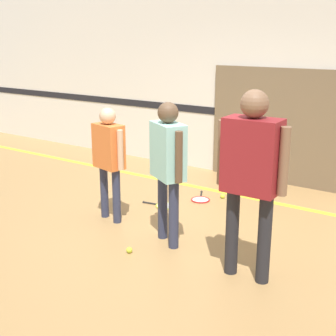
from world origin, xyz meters
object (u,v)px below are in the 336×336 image
object	(u,v)px
person_student_left	(109,152)
tennis_ball_near_instructor	(129,250)
person_student_right	(251,166)
racket_spare_on_floor	(201,199)
person_instructor	(168,158)
tennis_ball_by_spare_racket	(223,196)
tennis_ball_stray_left	(266,217)
racket_second_spare	(164,206)

from	to	relation	value
person_student_left	tennis_ball_near_instructor	size ratio (longest dim) A/B	21.47
person_student_right	racket_spare_on_floor	distance (m)	2.46
person_instructor	tennis_ball_by_spare_racket	xyz separation A→B (m)	(-0.18, 1.65, -0.94)
tennis_ball_by_spare_racket	tennis_ball_stray_left	bearing A→B (deg)	-24.74
person_student_left	tennis_ball_stray_left	world-z (taller)	person_student_left
person_student_left	tennis_ball_by_spare_racket	size ratio (longest dim) A/B	21.47
person_instructor	tennis_ball_stray_left	world-z (taller)	person_instructor
racket_second_spare	tennis_ball_near_instructor	xyz separation A→B (m)	(0.49, -1.37, 0.02)
person_student_right	person_instructor	bearing A→B (deg)	-12.62
person_student_right	racket_spare_on_floor	world-z (taller)	person_student_right
racket_second_spare	tennis_ball_stray_left	bearing A→B (deg)	-174.42
racket_spare_on_floor	tennis_ball_near_instructor	world-z (taller)	tennis_ball_near_instructor
racket_spare_on_floor	tennis_ball_stray_left	world-z (taller)	tennis_ball_stray_left
racket_spare_on_floor	tennis_ball_near_instructor	size ratio (longest dim) A/B	7.73
person_student_left	tennis_ball_stray_left	xyz separation A→B (m)	(1.62, 1.11, -0.84)
person_student_left	racket_spare_on_floor	bearing A→B (deg)	78.69
person_student_left	tennis_ball_stray_left	distance (m)	2.14
racket_spare_on_floor	tennis_ball_near_instructor	distance (m)	1.88
tennis_ball_near_instructor	tennis_ball_stray_left	bearing A→B (deg)	64.08
person_student_left	tennis_ball_stray_left	size ratio (longest dim) A/B	21.47
person_instructor	person_student_right	size ratio (longest dim) A/B	0.88
person_student_right	racket_second_spare	bearing A→B (deg)	-33.93
racket_spare_on_floor	tennis_ball_stray_left	xyz separation A→B (m)	(1.05, -0.15, 0.02)
person_student_left	tennis_ball_stray_left	bearing A→B (deg)	47.51
person_student_right	tennis_ball_near_instructor	size ratio (longest dim) A/B	27.24
person_instructor	person_student_right	distance (m)	1.09
person_student_left	person_student_right	size ratio (longest dim) A/B	0.79
person_instructor	racket_second_spare	bearing A→B (deg)	157.64
person_student_left	person_student_right	world-z (taller)	person_student_right
racket_second_spare	tennis_ball_by_spare_racket	distance (m)	0.89
racket_second_spare	person_student_left	bearing A→B (deg)	59.66
person_instructor	tennis_ball_stray_left	size ratio (longest dim) A/B	23.94
person_instructor	racket_spare_on_floor	size ratio (longest dim) A/B	3.10
tennis_ball_near_instructor	person_student_right	bearing A→B (deg)	10.60
person_instructor	person_student_left	size ratio (longest dim) A/B	1.11
person_instructor	tennis_ball_by_spare_racket	bearing A→B (deg)	127.02
tennis_ball_near_instructor	tennis_ball_by_spare_racket	xyz separation A→B (m)	(0.01, 2.10, 0.00)
racket_spare_on_floor	tennis_ball_by_spare_racket	world-z (taller)	tennis_ball_by_spare_racket
person_student_left	tennis_ball_near_instructor	world-z (taller)	person_student_left
racket_spare_on_floor	racket_second_spare	distance (m)	0.57
tennis_ball_by_spare_racket	person_student_right	bearing A→B (deg)	-56.49
person_student_right	tennis_ball_by_spare_racket	size ratio (longest dim) A/B	27.24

